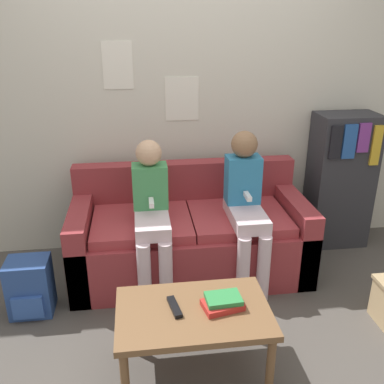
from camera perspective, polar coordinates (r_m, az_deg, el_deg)
The scene contains 10 objects.
ground_plane at distance 2.97m, azimuth 0.97°, elevation -15.25°, with size 10.00×10.00×0.00m, color #4C4742.
wall_back at distance 3.37m, azimuth -1.43°, elevation 13.62°, with size 8.00×0.06×2.60m.
couch at distance 3.23m, azimuth -0.31°, elevation -5.97°, with size 1.71×0.78×0.77m.
coffee_table at distance 2.33m, azimuth 0.19°, elevation -16.43°, with size 0.80×0.51×0.40m.
person_left at distance 2.91m, azimuth -5.42°, elevation -2.40°, with size 0.24×0.54×1.05m.
person_right at distance 2.99m, azimuth 7.22°, elevation -1.26°, with size 0.24×0.54×1.09m.
tv_remote at distance 2.30m, azimuth -2.36°, elevation -15.06°, with size 0.07×0.17×0.02m.
book_stack at distance 2.30m, azimuth 4.14°, elevation -14.46°, with size 0.23×0.17×0.06m.
bookshelf at distance 3.73m, azimuth 19.15°, elevation 1.47°, with size 0.48×0.33×1.11m.
backpack at distance 3.02m, azimuth -20.76°, elevation -11.79°, with size 0.27×0.25×0.38m.
Camera 1 is at (-0.36, -2.33, 1.81)m, focal length 40.00 mm.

